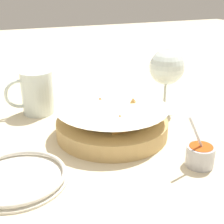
{
  "coord_description": "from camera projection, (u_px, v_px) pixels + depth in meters",
  "views": [
    {
      "loc": [
        0.27,
        0.6,
        0.34
      ],
      "look_at": [
        0.01,
        -0.02,
        0.06
      ],
      "focal_mm": 50.0,
      "sensor_mm": 36.0,
      "label": 1
    }
  ],
  "objects": [
    {
      "name": "food_basket",
      "position": [
        112.0,
        122.0,
        0.74
      ],
      "size": [
        0.26,
        0.26,
        0.08
      ],
      "color": "tan",
      "rests_on": "ground_plane"
    },
    {
      "name": "side_plate",
      "position": [
        18.0,
        177.0,
        0.57
      ],
      "size": [
        0.19,
        0.19,
        0.01
      ],
      "color": "silver",
      "rests_on": "ground_plane"
    },
    {
      "name": "sauce_cup",
      "position": [
        200.0,
        155.0,
        0.61
      ],
      "size": [
        0.07,
        0.06,
        0.11
      ],
      "color": "#B7B7BC",
      "rests_on": "ground_plane"
    },
    {
      "name": "wine_glass",
      "position": [
        167.0,
        69.0,
        0.84
      ],
      "size": [
        0.09,
        0.09,
        0.17
      ],
      "color": "silver",
      "rests_on": "ground_plane"
    },
    {
      "name": "ground_plane",
      "position": [
        119.0,
        137.0,
        0.74
      ],
      "size": [
        4.0,
        4.0,
        0.0
      ],
      "primitive_type": "plane",
      "color": "beige"
    },
    {
      "name": "beer_mug",
      "position": [
        37.0,
        94.0,
        0.86
      ],
      "size": [
        0.13,
        0.09,
        0.12
      ],
      "color": "silver",
      "rests_on": "ground_plane"
    }
  ]
}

